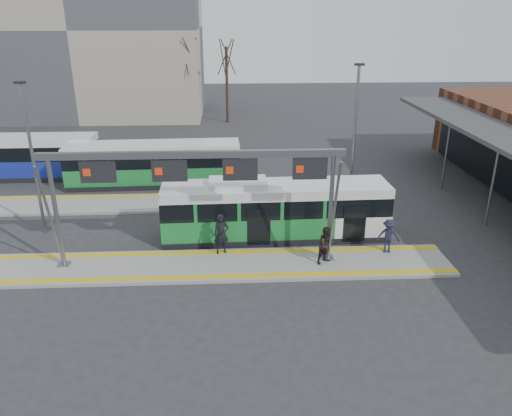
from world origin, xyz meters
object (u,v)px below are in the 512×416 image
(passenger_a, at_px, (221,234))
(passenger_b, at_px, (326,245))
(hero_bus, at_px, (275,211))
(passenger_c, at_px, (388,236))
(gantry, at_px, (197,175))

(passenger_a, distance_m, passenger_b, 4.87)
(hero_bus, relative_size, passenger_c, 6.78)
(passenger_a, xyz_separation_m, passenger_c, (7.83, -0.31, -0.13))
(hero_bus, xyz_separation_m, passenger_b, (2.05, -3.21, -0.40))
(passenger_c, bearing_deg, passenger_b, -151.47)
(hero_bus, bearing_deg, passenger_c, -25.76)
(hero_bus, distance_m, passenger_a, 3.36)
(gantry, height_order, passenger_c, gantry)
(passenger_c, bearing_deg, hero_bus, 168.39)
(passenger_a, bearing_deg, passenger_b, -25.48)
(gantry, height_order, passenger_b, gantry)
(gantry, xyz_separation_m, hero_bus, (3.62, 2.86, -2.88))
(hero_bus, height_order, passenger_a, hero_bus)
(passenger_b, distance_m, passenger_c, 3.22)
(passenger_a, bearing_deg, gantry, -149.46)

